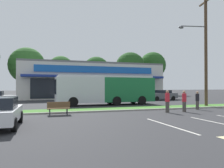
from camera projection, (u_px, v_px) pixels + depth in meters
grass_median at (145, 108)px, 19.67m from camera, size 56.00×2.20×0.12m
curb_lip at (152, 109)px, 18.51m from camera, size 56.00×0.24×0.12m
parking_stripe_0 at (169, 125)px, 11.16m from camera, size 0.12×4.80×0.01m
parking_stripe_1 at (220, 123)px, 11.80m from camera, size 0.12×4.80×0.01m
storefront_building at (91, 81)px, 39.68m from camera, size 24.53×11.66×6.22m
tree_left at (27, 65)px, 45.96m from camera, size 7.66×7.66×10.52m
tree_mid_left at (61, 69)px, 47.24m from camera, size 5.73×5.73×8.88m
tree_mid at (96, 70)px, 49.29m from camera, size 6.08×6.08×9.02m
tree_mid_right at (130, 67)px, 49.71m from camera, size 6.95×6.95×10.10m
tree_right at (153, 65)px, 54.53m from camera, size 6.68×6.68×10.93m
utility_pole at (205, 48)px, 21.54m from camera, size 3.14×2.38×11.30m
city_bus at (106, 89)px, 23.86m from camera, size 11.13×2.89×3.25m
bus_stop_bench at (59, 108)px, 15.34m from camera, size 1.60×0.45×0.95m
car_0 at (162, 95)px, 32.32m from camera, size 4.43×1.99×1.53m
pedestrian_near_bench at (184, 101)px, 17.16m from camera, size 0.35×0.35×1.72m
pedestrian_mid at (167, 101)px, 16.72m from camera, size 0.35×0.35×1.76m
pedestrian_far at (197, 100)px, 18.89m from camera, size 0.33×0.33×1.62m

